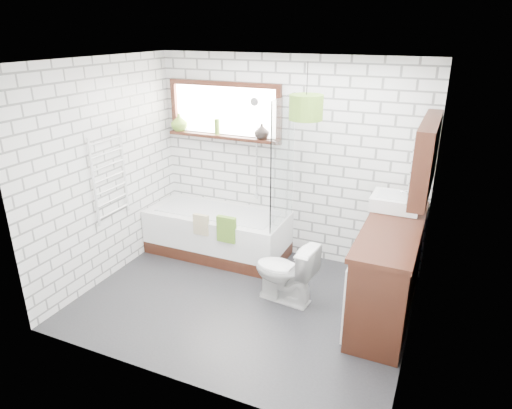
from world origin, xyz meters
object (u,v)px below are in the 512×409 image
at_px(bathtub, 218,232).
at_px(vanity, 389,270).
at_px(pendant, 306,107).
at_px(basin, 396,202).
at_px(toilet, 285,272).

height_order(bathtub, vanity, vanity).
bearing_deg(vanity, pendant, -163.43).
height_order(basin, toilet, basin).
distance_m(vanity, basin, 0.74).
relative_size(basin, pendant, 1.59).
relative_size(toilet, pendant, 2.22).
distance_m(bathtub, vanity, 2.28).
bearing_deg(toilet, basin, 132.03).
distance_m(vanity, pendant, 1.85).
bearing_deg(bathtub, toilet, -30.30).
relative_size(vanity, pendant, 5.50).
distance_m(basin, pendant, 1.51).
distance_m(toilet, pendant, 1.76).
xyz_separation_m(bathtub, basin, (2.16, 0.01, 0.76)).
bearing_deg(basin, pendant, -137.45).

